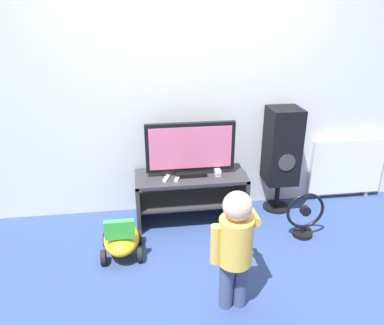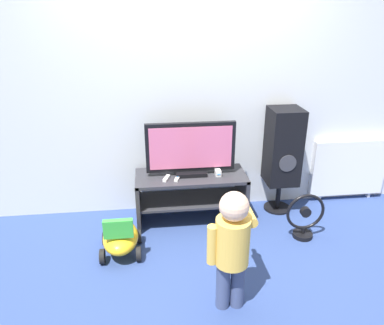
{
  "view_description": "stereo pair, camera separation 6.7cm",
  "coord_description": "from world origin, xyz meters",
  "px_view_note": "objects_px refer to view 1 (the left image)",
  "views": [
    {
      "loc": [
        -0.45,
        -3.04,
        2.01
      ],
      "look_at": [
        0.0,
        0.14,
        0.66
      ],
      "focal_mm": 35.0,
      "sensor_mm": 36.0,
      "label": 1
    },
    {
      "loc": [
        -0.38,
        -3.05,
        2.01
      ],
      "look_at": [
        0.0,
        0.14,
        0.66
      ],
      "focal_mm": 35.0,
      "sensor_mm": 36.0,
      "label": 2
    }
  ],
  "objects_px": {
    "game_console": "(217,171)",
    "remote_secondary": "(178,178)",
    "child": "(236,241)",
    "radiator": "(346,166)",
    "remote_primary": "(166,178)",
    "television": "(190,150)",
    "floor_fan": "(305,217)",
    "ride_on_toy": "(121,238)",
    "speaker_tower": "(282,148)"
  },
  "relations": [
    {
      "from": "game_console",
      "to": "radiator",
      "type": "xyz_separation_m",
      "value": [
        1.51,
        0.24,
        -0.15
      ]
    },
    {
      "from": "television",
      "to": "ride_on_toy",
      "type": "height_order",
      "value": "television"
    },
    {
      "from": "television",
      "to": "game_console",
      "type": "xyz_separation_m",
      "value": [
        0.26,
        -0.03,
        -0.23
      ]
    },
    {
      "from": "floor_fan",
      "to": "child",
      "type": "bearing_deg",
      "value": -138.64
    },
    {
      "from": "game_console",
      "to": "remote_primary",
      "type": "xyz_separation_m",
      "value": [
        -0.5,
        -0.07,
        -0.02
      ]
    },
    {
      "from": "speaker_tower",
      "to": "ride_on_toy",
      "type": "distance_m",
      "value": 1.8
    },
    {
      "from": "child",
      "to": "game_console",
      "type": "bearing_deg",
      "value": 84.36
    },
    {
      "from": "floor_fan",
      "to": "ride_on_toy",
      "type": "bearing_deg",
      "value": -178.43
    },
    {
      "from": "remote_primary",
      "to": "ride_on_toy",
      "type": "distance_m",
      "value": 0.69
    },
    {
      "from": "game_console",
      "to": "floor_fan",
      "type": "height_order",
      "value": "game_console"
    },
    {
      "from": "remote_primary",
      "to": "radiator",
      "type": "height_order",
      "value": "radiator"
    },
    {
      "from": "floor_fan",
      "to": "ride_on_toy",
      "type": "height_order",
      "value": "floor_fan"
    },
    {
      "from": "floor_fan",
      "to": "radiator",
      "type": "xyz_separation_m",
      "value": [
        0.76,
        0.68,
        0.17
      ]
    },
    {
      "from": "television",
      "to": "radiator",
      "type": "height_order",
      "value": "television"
    },
    {
      "from": "radiator",
      "to": "remote_primary",
      "type": "bearing_deg",
      "value": -171.27
    },
    {
      "from": "game_console",
      "to": "floor_fan",
      "type": "bearing_deg",
      "value": -30.49
    },
    {
      "from": "game_console",
      "to": "remote_secondary",
      "type": "bearing_deg",
      "value": -169.05
    },
    {
      "from": "game_console",
      "to": "floor_fan",
      "type": "distance_m",
      "value": 0.92
    },
    {
      "from": "ride_on_toy",
      "to": "speaker_tower",
      "type": "bearing_deg",
      "value": 19.96
    },
    {
      "from": "remote_secondary",
      "to": "radiator",
      "type": "height_order",
      "value": "radiator"
    },
    {
      "from": "remote_secondary",
      "to": "radiator",
      "type": "distance_m",
      "value": 1.93
    },
    {
      "from": "remote_secondary",
      "to": "ride_on_toy",
      "type": "height_order",
      "value": "remote_secondary"
    },
    {
      "from": "floor_fan",
      "to": "remote_secondary",
      "type": "bearing_deg",
      "value": 162.38
    },
    {
      "from": "floor_fan",
      "to": "radiator",
      "type": "bearing_deg",
      "value": 41.86
    },
    {
      "from": "speaker_tower",
      "to": "radiator",
      "type": "distance_m",
      "value": 0.89
    },
    {
      "from": "speaker_tower",
      "to": "television",
      "type": "bearing_deg",
      "value": -175.45
    },
    {
      "from": "remote_primary",
      "to": "speaker_tower",
      "type": "height_order",
      "value": "speaker_tower"
    },
    {
      "from": "speaker_tower",
      "to": "floor_fan",
      "type": "distance_m",
      "value": 0.73
    },
    {
      "from": "television",
      "to": "ride_on_toy",
      "type": "relative_size",
      "value": 1.77
    },
    {
      "from": "speaker_tower",
      "to": "ride_on_toy",
      "type": "relative_size",
      "value": 2.28
    },
    {
      "from": "television",
      "to": "radiator",
      "type": "relative_size",
      "value": 1.03
    },
    {
      "from": "child",
      "to": "remote_secondary",
      "type": "bearing_deg",
      "value": 103.86
    },
    {
      "from": "floor_fan",
      "to": "television",
      "type": "bearing_deg",
      "value": 155.17
    },
    {
      "from": "game_console",
      "to": "child",
      "type": "relative_size",
      "value": 0.17
    },
    {
      "from": "game_console",
      "to": "speaker_tower",
      "type": "xyz_separation_m",
      "value": [
        0.68,
        0.1,
        0.17
      ]
    },
    {
      "from": "remote_primary",
      "to": "television",
      "type": "bearing_deg",
      "value": 20.88
    },
    {
      "from": "remote_primary",
      "to": "speaker_tower",
      "type": "bearing_deg",
      "value": 8.04
    },
    {
      "from": "television",
      "to": "game_console",
      "type": "height_order",
      "value": "television"
    },
    {
      "from": "television",
      "to": "floor_fan",
      "type": "relative_size",
      "value": 1.9
    },
    {
      "from": "radiator",
      "to": "speaker_tower",
      "type": "bearing_deg",
      "value": -170.29
    },
    {
      "from": "remote_primary",
      "to": "remote_secondary",
      "type": "xyz_separation_m",
      "value": [
        0.1,
        -0.01,
        0.0
      ]
    },
    {
      "from": "child",
      "to": "speaker_tower",
      "type": "xyz_separation_m",
      "value": [
        0.8,
        1.3,
        0.15
      ]
    },
    {
      "from": "remote_primary",
      "to": "speaker_tower",
      "type": "relative_size",
      "value": 0.12
    },
    {
      "from": "game_console",
      "to": "speaker_tower",
      "type": "height_order",
      "value": "speaker_tower"
    },
    {
      "from": "floor_fan",
      "to": "game_console",
      "type": "bearing_deg",
      "value": 149.51
    },
    {
      "from": "television",
      "to": "remote_primary",
      "type": "xyz_separation_m",
      "value": [
        -0.24,
        -0.09,
        -0.24
      ]
    },
    {
      "from": "floor_fan",
      "to": "remote_primary",
      "type": "bearing_deg",
      "value": 163.35
    },
    {
      "from": "game_console",
      "to": "floor_fan",
      "type": "xyz_separation_m",
      "value": [
        0.75,
        -0.44,
        -0.32
      ]
    },
    {
      "from": "remote_primary",
      "to": "floor_fan",
      "type": "xyz_separation_m",
      "value": [
        1.25,
        -0.37,
        -0.3
      ]
    },
    {
      "from": "game_console",
      "to": "remote_primary",
      "type": "bearing_deg",
      "value": -172.4
    }
  ]
}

